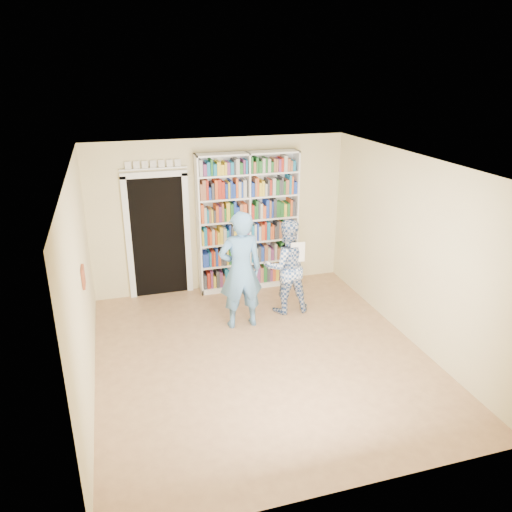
% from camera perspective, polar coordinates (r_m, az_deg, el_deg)
% --- Properties ---
extents(floor, '(5.00, 5.00, 0.00)m').
position_cam_1_polar(floor, '(7.15, 0.63, -11.33)').
color(floor, '#986B49').
rests_on(floor, ground).
extents(ceiling, '(5.00, 5.00, 0.00)m').
position_cam_1_polar(ceiling, '(6.15, 0.73, 10.45)').
color(ceiling, white).
rests_on(ceiling, wall_back).
extents(wall_back, '(4.50, 0.00, 4.50)m').
position_cam_1_polar(wall_back, '(8.82, -4.11, 4.64)').
color(wall_back, beige).
rests_on(wall_back, floor).
extents(wall_left, '(0.00, 5.00, 5.00)m').
position_cam_1_polar(wall_left, '(6.30, -19.31, -3.39)').
color(wall_left, beige).
rests_on(wall_left, floor).
extents(wall_right, '(0.00, 5.00, 5.00)m').
position_cam_1_polar(wall_right, '(7.47, 17.41, 0.64)').
color(wall_right, beige).
rests_on(wall_right, floor).
extents(bookshelf, '(1.79, 0.34, 2.46)m').
position_cam_1_polar(bookshelf, '(8.81, -0.94, 3.95)').
color(bookshelf, white).
rests_on(bookshelf, floor).
extents(doorway, '(1.10, 0.08, 2.43)m').
position_cam_1_polar(doorway, '(8.70, -11.15, 2.87)').
color(doorway, black).
rests_on(doorway, floor).
extents(wall_art, '(0.03, 0.25, 0.25)m').
position_cam_1_polar(wall_art, '(6.47, -19.14, -2.26)').
color(wall_art, brown).
rests_on(wall_art, wall_left).
extents(man_blue, '(0.68, 0.45, 1.85)m').
position_cam_1_polar(man_blue, '(7.53, -1.77, -1.66)').
color(man_blue, '#5488BA').
rests_on(man_blue, floor).
extents(man_plaid, '(0.79, 0.63, 1.57)m').
position_cam_1_polar(man_plaid, '(8.06, 3.49, -1.19)').
color(man_plaid, '#2E4F8D').
rests_on(man_plaid, floor).
extents(paper_sheet, '(0.23, 0.03, 0.32)m').
position_cam_1_polar(paper_sheet, '(7.82, 4.79, 0.45)').
color(paper_sheet, white).
rests_on(paper_sheet, man_plaid).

